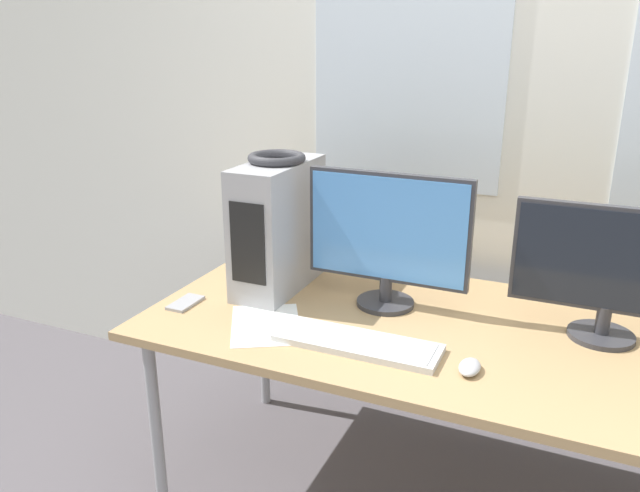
% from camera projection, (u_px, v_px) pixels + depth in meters
% --- Properties ---
extents(wall_back, '(8.00, 0.07, 2.70)m').
position_uv_depth(wall_back, '(564.00, 99.00, 2.13)').
color(wall_back, silver).
rests_on(wall_back, ground_plane).
extents(desk, '(2.33, 0.90, 0.70)m').
position_uv_depth(desk, '(522.00, 353.00, 1.85)').
color(desk, tan).
rests_on(desk, ground_plane).
extents(pc_tower, '(0.18, 0.42, 0.45)m').
position_uv_depth(pc_tower, '(278.00, 226.00, 2.17)').
color(pc_tower, '#9E9EA3').
rests_on(pc_tower, desk).
extents(headphones, '(0.20, 0.20, 0.03)m').
position_uv_depth(headphones, '(277.00, 158.00, 2.10)').
color(headphones, '#333338').
rests_on(headphones, pc_tower).
extents(monitor_main, '(0.54, 0.19, 0.45)m').
position_uv_depth(monitor_main, '(388.00, 236.00, 2.01)').
color(monitor_main, '#333338').
rests_on(monitor_main, desk).
extents(monitor_right_near, '(0.55, 0.19, 0.41)m').
position_uv_depth(monitor_right_near, '(611.00, 269.00, 1.79)').
color(monitor_right_near, '#333338').
rests_on(monitor_right_near, desk).
extents(keyboard, '(0.48, 0.16, 0.02)m').
position_uv_depth(keyboard, '(357.00, 343.00, 1.81)').
color(keyboard, silver).
rests_on(keyboard, desk).
extents(mouse, '(0.06, 0.10, 0.03)m').
position_uv_depth(mouse, '(470.00, 367.00, 1.67)').
color(mouse, '#B2B2B7').
rests_on(mouse, desk).
extents(cell_phone, '(0.07, 0.13, 0.01)m').
position_uv_depth(cell_phone, '(185.00, 303.00, 2.09)').
color(cell_phone, '#99999E').
rests_on(cell_phone, desk).
extents(paper_sheet_left, '(0.33, 0.36, 0.00)m').
position_uv_depth(paper_sheet_left, '(266.00, 325.00, 1.94)').
color(paper_sheet_left, white).
rests_on(paper_sheet_left, desk).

